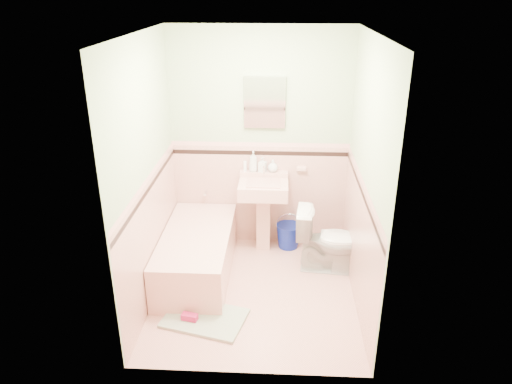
{
  "coord_description": "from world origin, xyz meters",
  "views": [
    {
      "loc": [
        0.23,
        -4.07,
        2.87
      ],
      "look_at": [
        0.0,
        0.25,
        1.0
      ],
      "focal_mm": 33.89,
      "sensor_mm": 36.0,
      "label": 1
    }
  ],
  "objects_px": {
    "sink": "(263,217)",
    "shoe": "(190,317)",
    "soap_bottle_left": "(253,161)",
    "bathtub": "(197,255)",
    "toilet": "(329,240)",
    "soap_bottle_mid": "(262,164)",
    "soap_bottle_right": "(273,166)",
    "medicine_cabinet": "(265,102)",
    "bucket": "(288,236)"
  },
  "relations": [
    {
      "from": "sink",
      "to": "soap_bottle_right",
      "type": "distance_m",
      "value": 0.59
    },
    {
      "from": "soap_bottle_right",
      "to": "bucket",
      "type": "distance_m",
      "value": 0.87
    },
    {
      "from": "soap_bottle_left",
      "to": "toilet",
      "type": "bearing_deg",
      "value": -33.04
    },
    {
      "from": "sink",
      "to": "shoe",
      "type": "height_order",
      "value": "sink"
    },
    {
      "from": "sink",
      "to": "medicine_cabinet",
      "type": "bearing_deg",
      "value": 90.0
    },
    {
      "from": "bathtub",
      "to": "toilet",
      "type": "relative_size",
      "value": 2.12
    },
    {
      "from": "soap_bottle_right",
      "to": "toilet",
      "type": "xyz_separation_m",
      "value": [
        0.62,
        -0.55,
        -0.63
      ]
    },
    {
      "from": "medicine_cabinet",
      "to": "soap_bottle_mid",
      "type": "bearing_deg",
      "value": -122.8
    },
    {
      "from": "soap_bottle_mid",
      "to": "toilet",
      "type": "xyz_separation_m",
      "value": [
        0.74,
        -0.55,
        -0.65
      ]
    },
    {
      "from": "toilet",
      "to": "bathtub",
      "type": "bearing_deg",
      "value": 102.41
    },
    {
      "from": "sink",
      "to": "shoe",
      "type": "bearing_deg",
      "value": -114.6
    },
    {
      "from": "soap_bottle_right",
      "to": "shoe",
      "type": "bearing_deg",
      "value": -115.08
    },
    {
      "from": "soap_bottle_left",
      "to": "soap_bottle_mid",
      "type": "distance_m",
      "value": 0.11
    },
    {
      "from": "bathtub",
      "to": "toilet",
      "type": "height_order",
      "value": "toilet"
    },
    {
      "from": "toilet",
      "to": "sink",
      "type": "bearing_deg",
      "value": 68.65
    },
    {
      "from": "bathtub",
      "to": "toilet",
      "type": "xyz_separation_m",
      "value": [
        1.4,
        0.16,
        0.13
      ]
    },
    {
      "from": "sink",
      "to": "shoe",
      "type": "distance_m",
      "value": 1.54
    },
    {
      "from": "sink",
      "to": "bathtub",
      "type": "bearing_deg",
      "value": -142.07
    },
    {
      "from": "soap_bottle_right",
      "to": "soap_bottle_mid",
      "type": "bearing_deg",
      "value": 180.0
    },
    {
      "from": "bathtub",
      "to": "soap_bottle_left",
      "type": "bearing_deg",
      "value": 51.88
    },
    {
      "from": "sink",
      "to": "medicine_cabinet",
      "type": "xyz_separation_m",
      "value": [
        0.0,
        0.21,
        1.27
      ]
    },
    {
      "from": "medicine_cabinet",
      "to": "soap_bottle_right",
      "type": "relative_size",
      "value": 3.91
    },
    {
      "from": "medicine_cabinet",
      "to": "soap_bottle_mid",
      "type": "xyz_separation_m",
      "value": [
        -0.02,
        -0.03,
        -0.7
      ]
    },
    {
      "from": "bathtub",
      "to": "medicine_cabinet",
      "type": "relative_size",
      "value": 2.68
    },
    {
      "from": "soap_bottle_mid",
      "to": "toilet",
      "type": "height_order",
      "value": "soap_bottle_mid"
    },
    {
      "from": "soap_bottle_mid",
      "to": "shoe",
      "type": "xyz_separation_m",
      "value": [
        -0.6,
        -1.54,
        -0.94
      ]
    },
    {
      "from": "sink",
      "to": "shoe",
      "type": "relative_size",
      "value": 5.82
    },
    {
      "from": "sink",
      "to": "shoe",
      "type": "xyz_separation_m",
      "value": [
        -0.62,
        -1.36,
        -0.37
      ]
    },
    {
      "from": "soap_bottle_left",
      "to": "bucket",
      "type": "height_order",
      "value": "soap_bottle_left"
    },
    {
      "from": "sink",
      "to": "toilet",
      "type": "distance_m",
      "value": 0.81
    },
    {
      "from": "sink",
      "to": "bucket",
      "type": "distance_m",
      "value": 0.42
    },
    {
      "from": "medicine_cabinet",
      "to": "toilet",
      "type": "distance_m",
      "value": 1.63
    },
    {
      "from": "toilet",
      "to": "bucket",
      "type": "height_order",
      "value": "toilet"
    },
    {
      "from": "soap_bottle_mid",
      "to": "bucket",
      "type": "xyz_separation_m",
      "value": [
        0.31,
        -0.08,
        -0.86
      ]
    },
    {
      "from": "soap_bottle_left",
      "to": "soap_bottle_right",
      "type": "height_order",
      "value": "soap_bottle_left"
    },
    {
      "from": "soap_bottle_right",
      "to": "toilet",
      "type": "distance_m",
      "value": 1.04
    },
    {
      "from": "soap_bottle_left",
      "to": "soap_bottle_right",
      "type": "xyz_separation_m",
      "value": [
        0.22,
        0.0,
        -0.05
      ]
    },
    {
      "from": "sink",
      "to": "soap_bottle_left",
      "type": "height_order",
      "value": "soap_bottle_left"
    },
    {
      "from": "bucket",
      "to": "shoe",
      "type": "bearing_deg",
      "value": -122.24
    },
    {
      "from": "bathtub",
      "to": "soap_bottle_right",
      "type": "relative_size",
      "value": 10.49
    },
    {
      "from": "soap_bottle_right",
      "to": "bucket",
      "type": "relative_size",
      "value": 0.5
    },
    {
      "from": "soap_bottle_left",
      "to": "toilet",
      "type": "distance_m",
      "value": 1.21
    },
    {
      "from": "soap_bottle_right",
      "to": "shoe",
      "type": "distance_m",
      "value": 1.93
    },
    {
      "from": "bathtub",
      "to": "sink",
      "type": "xyz_separation_m",
      "value": [
        0.68,
        0.53,
        0.2
      ]
    },
    {
      "from": "soap_bottle_left",
      "to": "shoe",
      "type": "relative_size",
      "value": 1.63
    },
    {
      "from": "soap_bottle_mid",
      "to": "shoe",
      "type": "distance_m",
      "value": 1.9
    },
    {
      "from": "toilet",
      "to": "soap_bottle_left",
      "type": "bearing_deg",
      "value": 62.67
    },
    {
      "from": "soap_bottle_right",
      "to": "toilet",
      "type": "height_order",
      "value": "soap_bottle_right"
    },
    {
      "from": "sink",
      "to": "soap_bottle_left",
      "type": "distance_m",
      "value": 0.64
    },
    {
      "from": "shoe",
      "to": "bucket",
      "type": "bearing_deg",
      "value": 70.25
    }
  ]
}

